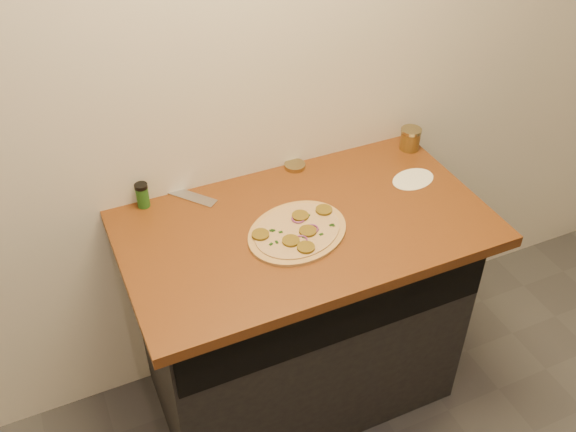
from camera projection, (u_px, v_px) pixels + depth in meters
name	position (u px, v px, depth m)	size (l,w,h in m)	color
cabinet	(300.00, 315.00, 2.40)	(1.10, 0.60, 0.86)	black
countertop	(305.00, 227.00, 2.10)	(1.20, 0.70, 0.04)	brown
pizza	(298.00, 231.00, 2.04)	(0.45, 0.45, 0.02)	tan
chefs_knife	(164.00, 187.00, 2.23)	(0.25, 0.29, 0.02)	#B7BAC1
mason_jar_lid	(295.00, 166.00, 2.33)	(0.08, 0.08, 0.02)	#948556
salsa_jar	(410.00, 139.00, 2.41)	(0.08, 0.08, 0.08)	#9C120F
spice_shaker	(142.00, 195.00, 2.13)	(0.04, 0.04, 0.09)	#21581C
flour_spill	(413.00, 179.00, 2.28)	(0.17, 0.17, 0.00)	white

